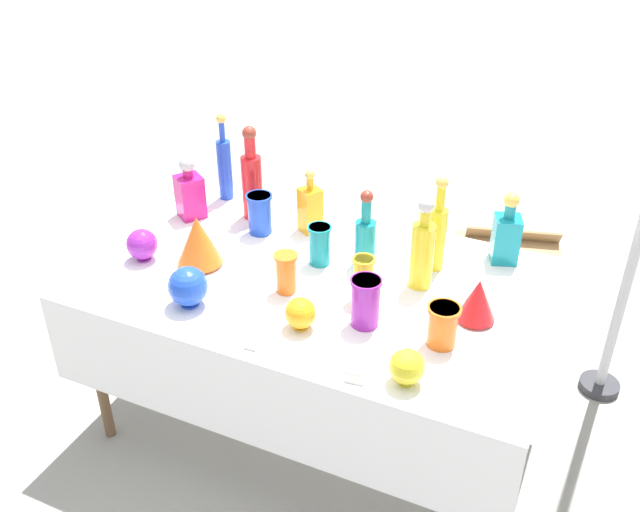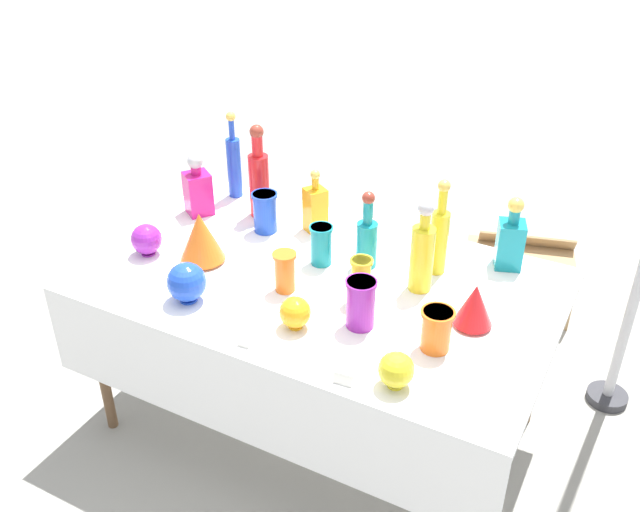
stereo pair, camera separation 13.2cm
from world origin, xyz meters
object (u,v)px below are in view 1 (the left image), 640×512
object	(u,v)px
tall_bottle_0	(225,165)
slender_vase_2	(366,301)
round_bowl_2	(300,313)
round_bowl_3	(188,286)
slender_vase_4	(320,244)
fluted_vase_1	(198,240)
square_decanter_2	(506,234)
tall_bottle_3	(365,237)
square_decanter_1	(310,208)
slender_vase_0	(363,277)
slender_vase_3	(260,212)
slender_vase_5	(286,271)
tall_bottle_4	(252,180)
tall_bottle_1	(422,250)
slender_vase_1	(443,324)
cardboard_box_behind_left	(504,275)
round_bowl_0	(142,244)
tall_bottle_2	(437,232)
square_decanter_0	(190,192)
fluted_vase_0	(478,300)
round_bowl_1	(407,367)

from	to	relation	value
tall_bottle_0	slender_vase_2	size ratio (longest dim) A/B	2.23
round_bowl_2	round_bowl_3	size ratio (longest dim) A/B	0.78
slender_vase_4	fluted_vase_1	world-z (taller)	fluted_vase_1
square_decanter_2	tall_bottle_3	bearing A→B (deg)	-152.56
square_decanter_1	slender_vase_4	size ratio (longest dim) A/B	1.71
slender_vase_0	slender_vase_3	bearing A→B (deg)	154.03
slender_vase_5	fluted_vase_1	size ratio (longest dim) A/B	0.74
tall_bottle_4	slender_vase_2	size ratio (longest dim) A/B	2.30
square_decanter_1	slender_vase_2	xyz separation A→B (m)	(0.46, -0.52, -0.01)
tall_bottle_1	slender_vase_2	bearing A→B (deg)	-107.59
slender_vase_1	slender_vase_2	bearing A→B (deg)	-179.45
cardboard_box_behind_left	slender_vase_4	bearing A→B (deg)	-115.59
slender_vase_0	round_bowl_0	xyz separation A→B (m)	(-0.90, -0.11, -0.03)
tall_bottle_2	slender_vase_2	bearing A→B (deg)	-103.92
square_decanter_1	square_decanter_0	bearing A→B (deg)	-169.23
tall_bottle_1	round_bowl_3	world-z (taller)	tall_bottle_1
square_decanter_1	round_bowl_3	bearing A→B (deg)	-103.57
tall_bottle_1	cardboard_box_behind_left	bearing A→B (deg)	82.49
slender_vase_1	round_bowl_0	world-z (taller)	slender_vase_1
square_decanter_1	round_bowl_2	size ratio (longest dim) A/B	2.37
slender_vase_3	slender_vase_0	bearing A→B (deg)	-25.97
tall_bottle_2	square_decanter_1	size ratio (longest dim) A/B	1.39
tall_bottle_0	square_decanter_1	world-z (taller)	tall_bottle_0
square_decanter_2	fluted_vase_0	distance (m)	0.44
slender_vase_5	round_bowl_2	size ratio (longest dim) A/B	1.33
square_decanter_1	round_bowl_3	size ratio (longest dim) A/B	1.84
fluted_vase_0	round_bowl_1	size ratio (longest dim) A/B	1.38
slender_vase_3	round_bowl_0	xyz separation A→B (m)	(-0.32, -0.39, -0.03)
square_decanter_2	slender_vase_4	xyz separation A→B (m)	(-0.66, -0.32, -0.03)
slender_vase_1	slender_vase_3	world-z (taller)	slender_vase_3
tall_bottle_2	round_bowl_0	size ratio (longest dim) A/B	2.96
tall_bottle_1	round_bowl_0	world-z (taller)	tall_bottle_1
slender_vase_0	slender_vase_4	bearing A→B (deg)	146.82
fluted_vase_0	slender_vase_2	bearing A→B (deg)	-152.41
tall_bottle_1	tall_bottle_3	world-z (taller)	tall_bottle_1
tall_bottle_3	round_bowl_1	xyz separation A→B (m)	(0.38, -0.60, -0.06)
square_decanter_2	slender_vase_0	bearing A→B (deg)	-130.10
square_decanter_0	slender_vase_4	xyz separation A→B (m)	(0.68, -0.12, -0.03)
tall_bottle_2	slender_vase_3	xyz separation A→B (m)	(-0.76, -0.04, -0.06)
tall_bottle_2	round_bowl_3	world-z (taller)	tall_bottle_2
tall_bottle_1	tall_bottle_2	size ratio (longest dim) A/B	0.94
tall_bottle_1	round_bowl_0	distance (m)	1.10
tall_bottle_1	round_bowl_0	bearing A→B (deg)	-165.00
square_decanter_2	round_bowl_3	xyz separation A→B (m)	(-0.97, -0.78, -0.04)
square_decanter_0	round_bowl_0	distance (m)	0.39
slender_vase_2	round_bowl_3	world-z (taller)	slender_vase_2
slender_vase_2	slender_vase_3	xyz separation A→B (m)	(-0.64, 0.42, -0.00)
tall_bottle_0	cardboard_box_behind_left	xyz separation A→B (m)	(1.19, 0.83, -0.76)
tall_bottle_1	slender_vase_1	distance (m)	0.36
tall_bottle_3	fluted_vase_0	xyz separation A→B (m)	(0.49, -0.19, -0.03)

